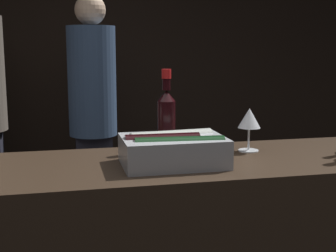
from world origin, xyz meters
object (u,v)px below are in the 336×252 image
Objects in this scene: ice_bin_with_bottles at (173,148)px; red_wine_bottle_tall at (166,116)px; person_blond_tee at (93,109)px; wine_glass at (249,120)px.

red_wine_bottle_tall reaches higher than ice_bin_with_bottles.
ice_bin_with_bottles is 0.19× the size of person_blond_tee.
red_wine_bottle_tall is at bearing 161.17° from wine_glass.
wine_glass is at bearing -18.83° from red_wine_bottle_tall.
red_wine_bottle_tall is 0.17× the size of person_blond_tee.
red_wine_bottle_tall is (-0.30, 0.10, 0.01)m from wine_glass.
person_blond_tee is at bearing 94.78° from ice_bin_with_bottles.
person_blond_tee reaches higher than wine_glass.
wine_glass is at bearing -29.42° from person_blond_tee.
red_wine_bottle_tall reaches higher than wine_glass.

